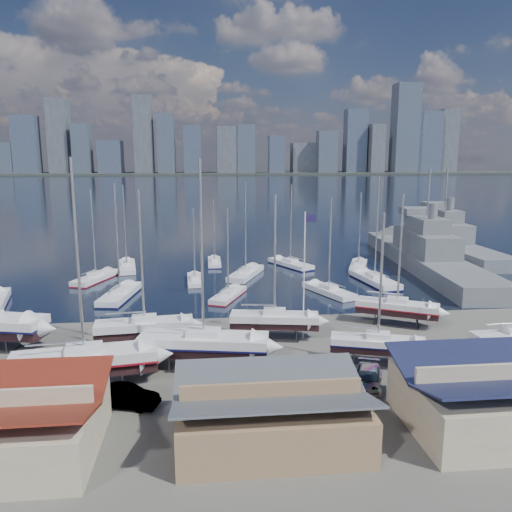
{
  "coord_description": "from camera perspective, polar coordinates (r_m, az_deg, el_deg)",
  "views": [
    {
      "loc": [
        -4.14,
        -55.56,
        18.13
      ],
      "look_at": [
        2.62,
        8.0,
        5.69
      ],
      "focal_mm": 35.0,
      "sensor_mm": 36.0,
      "label": 1
    }
  ],
  "objects": [
    {
      "name": "ground",
      "position": [
        49.2,
        -0.84,
        -10.61
      ],
      "size": [
        1400.0,
        1400.0,
        0.0
      ],
      "primitive_type": "plane",
      "color": "#605E59",
      "rests_on": "ground"
    },
    {
      "name": "car_b",
      "position": [
        39.65,
        -14.59,
        -15.29
      ],
      "size": [
        5.12,
        3.06,
        1.6
      ],
      "primitive_type": "imported",
      "rotation": [
        0.0,
        0.0,
        1.27
      ],
      "color": "gray",
      "rests_on": "ground"
    },
    {
      "name": "sailboat_cradle_5",
      "position": [
        46.38,
        13.75,
        -9.73
      ],
      "size": [
        8.67,
        4.67,
        13.69
      ],
      "rotation": [
        0.0,
        0.0,
        -0.29
      ],
      "color": "#2D2D33",
      "rests_on": "ground"
    },
    {
      "name": "shed_blue",
      "position": [
        39.06,
        26.47,
        -13.92
      ],
      "size": [
        13.65,
        9.45,
        4.71
      ],
      "color": "#BFB293",
      "rests_on": "ground"
    },
    {
      "name": "naval_ship_west",
      "position": [
        106.92,
        20.51,
        1.45
      ],
      "size": [
        6.93,
        42.24,
        17.8
      ],
      "rotation": [
        0.0,
        0.0,
        1.57
      ],
      "color": "slate",
      "rests_on": "water"
    },
    {
      "name": "sailboat_moored_2",
      "position": [
        85.9,
        -14.55,
        -1.31
      ],
      "size": [
        4.2,
        10.05,
        14.72
      ],
      "rotation": [
        0.0,
        0.0,
        1.73
      ],
      "color": "black",
      "rests_on": "water"
    },
    {
      "name": "sailboat_moored_5",
      "position": [
        87.45,
        -4.78,
        -0.78
      ],
      "size": [
        2.27,
        7.95,
        11.86
      ],
      "rotation": [
        0.0,
        0.0,
        1.56
      ],
      "color": "black",
      "rests_on": "water"
    },
    {
      "name": "flagpole",
      "position": [
        50.05,
        5.65,
        -1.17
      ],
      "size": [
        1.15,
        0.12,
        13.1
      ],
      "color": "white",
      "rests_on": "ground"
    },
    {
      "name": "far_shore",
      "position": [
        615.8,
        -5.76,
        9.37
      ],
      "size": [
        1400.0,
        80.0,
        2.2
      ],
      "primitive_type": "cube",
      "color": "#2D332D",
      "rests_on": "ground"
    },
    {
      "name": "sailboat_moored_10",
      "position": [
        76.16,
        13.38,
        -2.83
      ],
      "size": [
        4.75,
        11.4,
        16.53
      ],
      "rotation": [
        0.0,
        0.0,
        1.72
      ],
      "color": "black",
      "rests_on": "water"
    },
    {
      "name": "sailboat_moored_7",
      "position": [
        78.21,
        -1.18,
        -2.15
      ],
      "size": [
        6.71,
        10.6,
        15.55
      ],
      "rotation": [
        0.0,
        0.0,
        1.17
      ],
      "color": "black",
      "rests_on": "water"
    },
    {
      "name": "sailboat_moored_11",
      "position": [
        85.95,
        11.62,
        -1.19
      ],
      "size": [
        5.59,
        9.22,
        13.34
      ],
      "rotation": [
        0.0,
        0.0,
        1.2
      ],
      "color": "black",
      "rests_on": "water"
    },
    {
      "name": "sailboat_cradle_1",
      "position": [
        43.14,
        -18.99,
        -11.3
      ],
      "size": [
        11.8,
        4.95,
        18.31
      ],
      "rotation": [
        0.0,
        0.0,
        0.16
      ],
      "color": "#2D2D33",
      "rests_on": "ground"
    },
    {
      "name": "car_d",
      "position": [
        42.31,
        12.68,
        -13.48
      ],
      "size": [
        3.95,
        5.84,
        1.57
      ],
      "primitive_type": "imported",
      "rotation": [
        0.0,
        0.0,
        -0.36
      ],
      "color": "gray",
      "rests_on": "ground"
    },
    {
      "name": "sailboat_cradle_6",
      "position": [
        57.64,
        15.83,
        -5.68
      ],
      "size": [
        9.01,
        6.4,
        14.49
      ],
      "rotation": [
        0.0,
        0.0,
        -0.49
      ],
      "color": "#2D2D33",
      "rests_on": "ground"
    },
    {
      "name": "shed_grey",
      "position": [
        33.85,
        1.75,
        -17.16
      ],
      "size": [
        12.6,
        8.4,
        4.17
      ],
      "color": "#8C6B4C",
      "rests_on": "ground"
    },
    {
      "name": "sailboat_moored_9",
      "position": [
        68.97,
        8.31,
        -4.07
      ],
      "size": [
        5.95,
        9.44,
        13.84
      ],
      "rotation": [
        0.0,
        0.0,
        1.97
      ],
      "color": "black",
      "rests_on": "water"
    },
    {
      "name": "sailboat_cradle_4",
      "position": [
        51.41,
        2.12,
        -7.27
      ],
      "size": [
        9.27,
        4.0,
        14.75
      ],
      "rotation": [
        0.0,
        0.0,
        -0.17
      ],
      "color": "#2D2D33",
      "rests_on": "ground"
    },
    {
      "name": "sailboat_moored_6",
      "position": [
        66.37,
        -3.18,
        -4.58
      ],
      "size": [
        5.52,
        8.67,
        12.6
      ],
      "rotation": [
        0.0,
        0.0,
        1.16
      ],
      "color": "black",
      "rests_on": "water"
    },
    {
      "name": "skyline",
      "position": [
        609.69,
        -6.58,
        12.91
      ],
      "size": [
        639.14,
        43.8,
        107.69
      ],
      "color": "#475166",
      "rests_on": "far_shore"
    },
    {
      "name": "car_a",
      "position": [
        39.85,
        -6.46,
        -14.91
      ],
      "size": [
        2.94,
        4.77,
        1.52
      ],
      "primitive_type": "imported",
      "rotation": [
        0.0,
        0.0,
        0.28
      ],
      "color": "gray",
      "rests_on": "ground"
    },
    {
      "name": "sailboat_cradle_2",
      "position": [
        50.25,
        -12.62,
        -7.93
      ],
      "size": [
        9.6,
        3.5,
        15.39
      ],
      "rotation": [
        0.0,
        0.0,
        0.09
      ],
      "color": "#2D2D33",
      "rests_on": "ground"
    },
    {
      "name": "sailboat_moored_8",
      "position": [
        85.72,
        3.95,
        -1.02
      ],
      "size": [
        6.94,
        9.98,
        14.67
      ],
      "rotation": [
        0.0,
        0.0,
        2.05
      ],
      "color": "black",
      "rests_on": "water"
    },
    {
      "name": "car_c",
      "position": [
        41.13,
        3.98,
        -14.18
      ],
      "size": [
        2.47,
        4.73,
        1.27
      ],
      "primitive_type": "imported",
      "rotation": [
        0.0,
        0.0,
        0.08
      ],
      "color": "gray",
      "rests_on": "ground"
    },
    {
      "name": "naval_ship_east",
      "position": [
        89.46,
        18.69,
        -0.18
      ],
      "size": [
        11.44,
        48.06,
        18.28
      ],
      "rotation": [
        0.0,
        0.0,
        1.49
      ],
      "color": "slate",
      "rests_on": "water"
    },
    {
      "name": "water",
      "position": [
        356.05,
        -5.45,
        8.02
      ],
      "size": [
        1400.0,
        600.0,
        0.4
      ],
      "primitive_type": "cube",
      "color": "#172236",
      "rests_on": "ground"
    },
    {
      "name": "sailboat_moored_1",
      "position": [
        79.37,
        -17.82,
        -2.5
      ],
      "size": [
        6.0,
        10.03,
        14.5
      ],
      "rotation": [
        0.0,
        0.0,
        1.21
      ],
      "color": "black",
      "rests_on": "water"
    },
    {
      "name": "sailboat_moored_3",
      "position": [
        68.75,
        -15.26,
        -4.41
      ],
      "size": [
        4.75,
        10.94,
        15.82
      ],
      "rotation": [
        0.0,
        0.0,
        1.4
      ],
      "color": "black",
      "rests_on": "water"
    },
    {
      "name": "sailboat_moored_4",
      "position": [
        75.13,
        -6.99,
        -2.78
      ],
      "size": [
        2.46,
        7.76,
        11.59
      ],
      "rotation": [
        0.0,
        0.0,
        1.61
      ],
      "color": "black",
      "rests_on": "water"
    },
    {
      "name": "sailboat_cradle_3",
      "position": [
        44.68,
        -6.0,
        -9.96
      ],
      "size": [
        11.77,
        5.31,
        18.2
      ],
      "rotation": [
        0.0,
        0.0,
        -0.19
      ],
      "color": "#2D2D33",
      "rests_on": "ground"
    }
  ]
}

